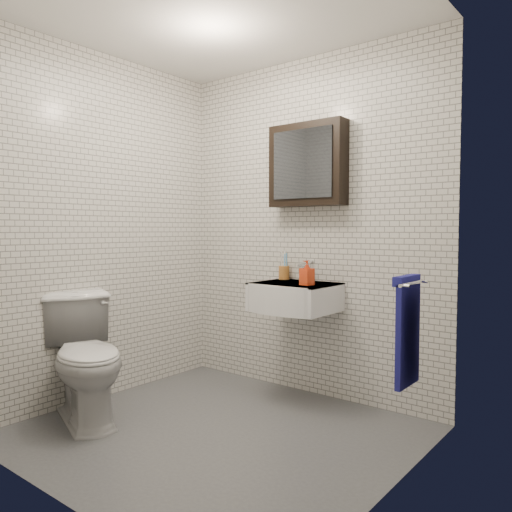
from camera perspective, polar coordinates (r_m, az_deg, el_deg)
name	(u,v)px	position (r m, az deg, el deg)	size (l,w,h in m)	color
ground	(216,432)	(3.21, -4.58, -19.41)	(2.20, 2.00, 0.01)	#494B51
room_shell	(215,189)	(2.98, -4.70, 7.60)	(2.22, 2.02, 2.51)	silver
washbasin	(292,297)	(3.54, 4.13, -4.65)	(0.55, 0.50, 0.20)	white
faucet	(307,272)	(3.69, 5.86, -1.83)	(0.06, 0.20, 0.15)	silver
mirror_cabinet	(307,165)	(3.70, 5.89, 10.33)	(0.60, 0.15, 0.60)	black
towel_rail	(408,326)	(2.75, 16.95, -7.68)	(0.09, 0.30, 0.58)	silver
toothbrush_cup	(284,272)	(3.81, 3.22, -1.83)	(0.10, 0.10, 0.22)	#AD6B2B
soap_bottle	(307,273)	(3.42, 5.84, -1.92)	(0.08, 0.08, 0.17)	orange
toilet	(86,358)	(3.45, -18.88, -10.95)	(0.45, 0.79, 0.81)	silver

